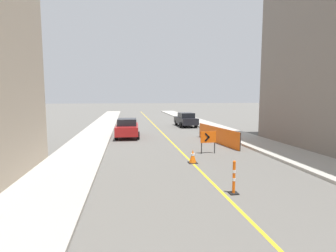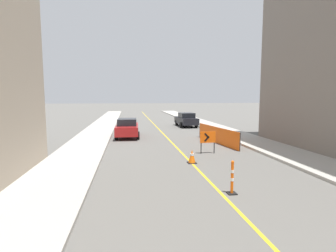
# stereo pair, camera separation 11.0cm
# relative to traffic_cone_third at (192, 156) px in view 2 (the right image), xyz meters

# --- Properties ---
(lane_stripe) EXTENTS (0.12, 70.03, 0.01)m
(lane_stripe) POSITION_rel_traffic_cone_third_xyz_m (-0.02, 13.09, -0.34)
(lane_stripe) COLOR gold
(lane_stripe) RESTS_ON ground_plane
(sidewalk_left) EXTENTS (2.94, 70.03, 0.14)m
(sidewalk_left) POSITION_rel_traffic_cone_third_xyz_m (-6.13, 13.09, -0.28)
(sidewalk_left) COLOR #ADA89E
(sidewalk_left) RESTS_ON ground_plane
(sidewalk_right) EXTENTS (2.94, 70.03, 0.14)m
(sidewalk_right) POSITION_rel_traffic_cone_third_xyz_m (6.09, 13.09, -0.28)
(sidewalk_right) COLOR #ADA89E
(sidewalk_right) RESTS_ON ground_plane
(traffic_cone_third) EXTENTS (0.45, 0.45, 0.70)m
(traffic_cone_third) POSITION_rel_traffic_cone_third_xyz_m (0.00, 0.00, 0.00)
(traffic_cone_third) COLOR black
(traffic_cone_third) RESTS_ON ground_plane
(delineator_post_rear) EXTENTS (0.32, 0.32, 1.19)m
(delineator_post_rear) POSITION_rel_traffic_cone_third_xyz_m (0.34, -4.42, 0.17)
(delineator_post_rear) COLOR black
(delineator_post_rear) RESTS_ON ground_plane
(arrow_barricade_primary) EXTENTS (0.96, 0.11, 1.34)m
(arrow_barricade_primary) POSITION_rel_traffic_cone_third_xyz_m (1.48, 2.08, 0.59)
(arrow_barricade_primary) COLOR #EF560C
(arrow_barricade_primary) RESTS_ON ground_plane
(safety_mesh_fence) EXTENTS (0.89, 6.25, 1.18)m
(safety_mesh_fence) POSITION_rel_traffic_cone_third_xyz_m (3.23, 5.43, 0.24)
(safety_mesh_fence) COLOR #EF560C
(safety_mesh_fence) RESTS_ON ground_plane
(parked_car_curb_near) EXTENTS (1.95, 4.36, 1.59)m
(parked_car_curb_near) POSITION_rel_traffic_cone_third_xyz_m (-3.29, 9.25, 0.45)
(parked_car_curb_near) COLOR maroon
(parked_car_curb_near) RESTS_ON ground_plane
(parked_car_curb_mid) EXTENTS (2.00, 4.38, 1.59)m
(parked_car_curb_mid) POSITION_rel_traffic_cone_third_xyz_m (3.40, 16.42, 0.45)
(parked_car_curb_mid) COLOR black
(parked_car_curb_mid) RESTS_ON ground_plane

